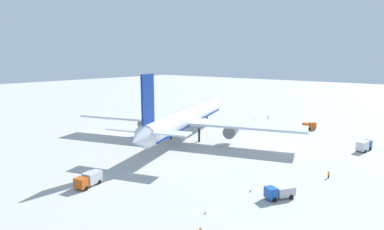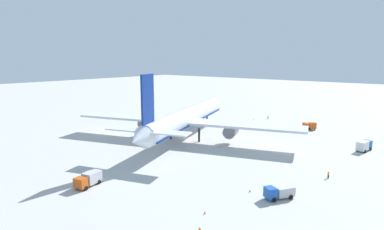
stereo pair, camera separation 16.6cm
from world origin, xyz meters
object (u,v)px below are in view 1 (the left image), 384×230
(service_truck_1, at_px, (89,179))
(service_truck_3, at_px, (364,145))
(airliner, at_px, (187,118))
(traffic_cone_1, at_px, (144,115))
(traffic_cone_3, at_px, (253,119))
(baggage_cart_1, at_px, (198,112))
(traffic_cone_0, at_px, (205,212))
(ground_worker_0, at_px, (329,175))
(service_truck_2, at_px, (280,192))
(baggage_cart_0, at_px, (110,118))
(traffic_cone_2, at_px, (250,191))
(service_truck_0, at_px, (309,125))
(ground_worker_1, at_px, (268,117))

(service_truck_1, xyz_separation_m, service_truck_3, (65.90, -39.49, 0.12))
(airliner, height_order, traffic_cone_1, airliner)
(traffic_cone_1, distance_m, traffic_cone_3, 50.83)
(baggage_cart_1, height_order, traffic_cone_0, baggage_cart_1)
(ground_worker_0, bearing_deg, baggage_cart_1, 56.61)
(service_truck_2, xyz_separation_m, baggage_cart_0, (30.37, 94.24, -1.09))
(ground_worker_0, bearing_deg, service_truck_3, -2.68)
(baggage_cart_0, xyz_separation_m, ground_worker_0, (-13.26, -98.34, 0.55))
(traffic_cone_2, bearing_deg, airliner, 56.60)
(service_truck_3, relative_size, traffic_cone_3, 11.50)
(service_truck_0, height_order, ground_worker_1, service_truck_0)
(service_truck_2, relative_size, service_truck_3, 0.97)
(traffic_cone_0, distance_m, traffic_cone_1, 99.54)
(service_truck_2, distance_m, ground_worker_0, 17.60)
(baggage_cart_0, xyz_separation_m, traffic_cone_0, (-44.44, -86.84, 0.01))
(ground_worker_0, height_order, traffic_cone_0, ground_worker_0)
(baggage_cart_0, bearing_deg, ground_worker_1, -51.12)
(baggage_cart_1, relative_size, traffic_cone_1, 6.44)
(baggage_cart_0, distance_m, ground_worker_1, 71.02)
(baggage_cart_1, xyz_separation_m, traffic_cone_1, (-23.22, 14.57, -0.37))
(ground_worker_0, bearing_deg, airliner, 81.82)
(airliner, xyz_separation_m, service_truck_3, (22.25, -48.91, -5.53))
(ground_worker_1, height_order, traffic_cone_2, ground_worker_1)
(baggage_cart_0, distance_m, traffic_cone_0, 97.55)
(service_truck_0, height_order, service_truck_2, service_truck_0)
(baggage_cart_0, relative_size, traffic_cone_0, 5.75)
(service_truck_0, relative_size, service_truck_1, 0.93)
(airliner, xyz_separation_m, service_truck_2, (-23.94, -43.45, -5.85))
(baggage_cart_1, xyz_separation_m, ground_worker_1, (6.94, -34.15, 0.23))
(service_truck_2, relative_size, traffic_cone_0, 11.18)
(airliner, bearing_deg, service_truck_0, -32.09)
(traffic_cone_2, bearing_deg, traffic_cone_0, 173.48)
(service_truck_0, xyz_separation_m, traffic_cone_0, (-79.82, -9.83, -1.11))
(service_truck_2, relative_size, traffic_cone_2, 11.18)
(ground_worker_1, relative_size, traffic_cone_0, 3.15)
(baggage_cart_0, distance_m, ground_worker_0, 99.24)
(ground_worker_0, bearing_deg, service_truck_2, 166.52)
(service_truck_2, relative_size, traffic_cone_1, 11.18)
(service_truck_1, distance_m, service_truck_3, 76.83)
(service_truck_1, bearing_deg, traffic_cone_2, -56.14)
(traffic_cone_1, bearing_deg, ground_worker_1, -58.24)
(service_truck_3, height_order, baggage_cart_0, service_truck_3)
(baggage_cart_1, bearing_deg, traffic_cone_0, -141.32)
(airliner, distance_m, service_truck_1, 45.01)
(ground_worker_1, bearing_deg, traffic_cone_1, 121.76)
(service_truck_1, relative_size, traffic_cone_2, 11.65)
(ground_worker_1, relative_size, traffic_cone_3, 3.15)
(traffic_cone_1, bearing_deg, service_truck_2, -117.06)
(airliner, relative_size, service_truck_3, 11.88)
(ground_worker_1, xyz_separation_m, traffic_cone_0, (-89.01, -31.55, -0.61))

